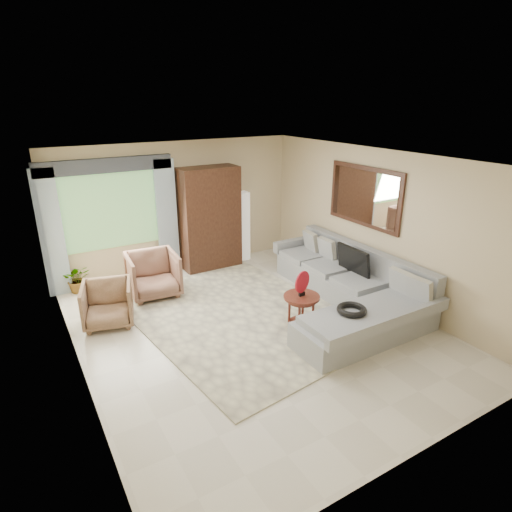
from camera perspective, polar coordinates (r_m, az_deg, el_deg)
ground at (r=6.77m, az=-0.32°, el=-9.64°), size 6.00×6.00×0.00m
area_rug at (r=7.12m, az=-2.15°, el=-7.92°), size 3.47×4.34×0.02m
sectional_sofa at (r=7.48m, az=12.30°, el=-4.63°), size 2.30×3.46×0.90m
tv_screen at (r=7.64m, az=12.85°, el=-0.57°), size 0.14×0.74×0.48m
garden_hose at (r=6.30m, az=12.64°, el=-6.99°), size 0.43×0.43×0.09m
coffee_table at (r=6.68m, az=6.03°, el=-7.33°), size 0.56×0.56×0.56m
red_disc at (r=6.47m, az=6.19°, el=-3.45°), size 0.33×0.13×0.34m
armchair_left at (r=7.14m, az=-19.16°, el=-6.06°), size 0.91×0.93×0.69m
armchair_right at (r=7.90m, az=-13.53°, el=-2.42°), size 0.92×0.95×0.80m
potted_plant at (r=8.52m, az=-22.72°, el=-2.79°), size 0.51×0.45×0.52m
armoire at (r=8.84m, az=-6.19°, el=4.99°), size 1.20×0.55×2.10m
floor_lamp at (r=9.32m, az=-1.80°, el=4.00°), size 0.24×0.24×1.50m
window at (r=8.42m, az=-18.88°, el=5.67°), size 1.80×0.04×1.40m
curtain_left at (r=8.27m, az=-25.62°, el=2.66°), size 0.40×0.08×2.30m
curtain_right at (r=8.66m, az=-11.79°, el=5.03°), size 0.40×0.08×2.30m
valance at (r=8.19m, az=-19.46°, el=11.31°), size 2.40×0.12×0.26m
wall_mirror at (r=7.82m, az=14.21°, el=7.72°), size 0.05×1.70×1.05m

